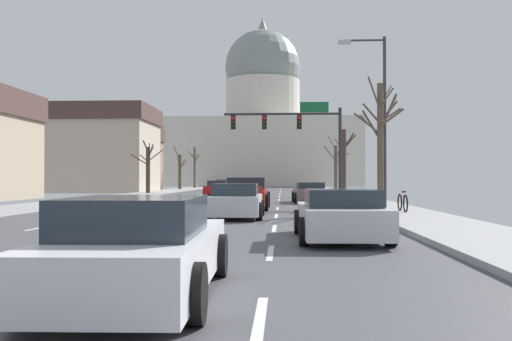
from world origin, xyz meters
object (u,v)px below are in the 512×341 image
at_px(sedan_near_02, 236,202).
at_px(pickup_truck_near_01, 246,195).
at_px(sedan_near_04, 140,250).
at_px(sedan_oncoming_00, 218,188).
at_px(sedan_oncoming_02, 239,185).
at_px(sedan_oncoming_03, 222,184).
at_px(pedestrian_00, 383,188).
at_px(sedan_near_03, 340,216).
at_px(bicycle_parked, 403,203).
at_px(sedan_near_00, 310,193).
at_px(sedan_oncoming_01, 228,186).
at_px(street_lamp_right, 378,107).
at_px(signal_gantry, 297,129).

bearing_deg(sedan_near_02, pickup_truck_near_01, 90.39).
relative_size(sedan_near_04, sedan_oncoming_00, 0.97).
xyz_separation_m(sedan_oncoming_02, sedan_oncoming_03, (-3.64, 13.98, 0.01)).
height_order(sedan_oncoming_00, pedestrian_00, pedestrian_00).
distance_m(pickup_truck_near_01, sedan_oncoming_02, 40.30).
distance_m(sedan_near_03, sedan_oncoming_03, 67.90).
height_order(pickup_truck_near_01, pedestrian_00, pedestrian_00).
xyz_separation_m(sedan_oncoming_00, bicycle_parked, (10.33, -23.34, -0.11)).
xyz_separation_m(sedan_near_00, sedan_oncoming_00, (-7.10, 12.80, 0.01)).
bearing_deg(bicycle_parked, sedan_oncoming_01, 107.04).
bearing_deg(sedan_oncoming_00, sedan_near_00, -60.97).
relative_size(street_lamp_right, sedan_oncoming_00, 1.65).
bearing_deg(street_lamp_right, sedan_near_00, 105.87).
xyz_separation_m(pickup_truck_near_01, bicycle_parked, (6.63, -3.83, -0.20)).
distance_m(street_lamp_right, sedan_near_02, 8.07).
height_order(pickup_truck_near_01, sedan_near_03, pickup_truck_near_01).
relative_size(pickup_truck_near_01, sedan_near_02, 1.25).
xyz_separation_m(sedan_near_03, sedan_near_04, (-3.17, -6.43, 0.01)).
distance_m(sedan_near_04, bicycle_parked, 16.94).
bearing_deg(signal_gantry, sedan_near_03, -89.02).
bearing_deg(pickup_truck_near_01, sedan_near_00, 63.13).
distance_m(sedan_near_04, pedestrian_00, 19.85).
distance_m(sedan_near_02, sedan_near_03, 7.62).
distance_m(pickup_truck_near_01, bicycle_parked, 7.66).
bearing_deg(sedan_oncoming_03, sedan_oncoming_01, -82.14).
bearing_deg(pickup_truck_near_01, street_lamp_right, -20.69).
distance_m(sedan_oncoming_00, sedan_oncoming_03, 34.80).
bearing_deg(street_lamp_right, sedan_oncoming_03, 103.11).
bearing_deg(pedestrian_00, street_lamp_right, -106.01).
height_order(sedan_oncoming_01, pedestrian_00, pedestrian_00).
bearing_deg(sedan_oncoming_02, signal_gantry, -78.05).
height_order(sedan_oncoming_00, sedan_oncoming_02, sedan_oncoming_00).
bearing_deg(signal_gantry, sedan_near_04, -95.31).
bearing_deg(sedan_oncoming_01, street_lamp_right, -73.28).
distance_m(sedan_near_00, sedan_near_03, 19.69).
xyz_separation_m(signal_gantry, sedan_near_03, (0.40, -23.40, -4.20)).
bearing_deg(sedan_oncoming_02, sedan_near_03, -82.82).
distance_m(sedan_near_00, sedan_oncoming_02, 34.15).
xyz_separation_m(sedan_near_03, sedan_oncoming_03, (-10.33, 67.11, -0.01)).
bearing_deg(sedan_near_04, sedan_oncoming_02, 93.38).
bearing_deg(sedan_oncoming_00, street_lamp_right, -66.08).
bearing_deg(sedan_oncoming_01, pickup_truck_near_01, -82.67).
distance_m(signal_gantry, sedan_oncoming_00, 11.90).
relative_size(sedan_near_02, sedan_oncoming_01, 0.90).
distance_m(street_lamp_right, sedan_oncoming_03, 58.02).
height_order(street_lamp_right, sedan_oncoming_02, street_lamp_right).
xyz_separation_m(pickup_truck_near_01, sedan_near_04, (-0.03, -19.41, -0.10)).
bearing_deg(sedan_near_04, sedan_oncoming_03, 95.56).
bearing_deg(sedan_oncoming_02, pedestrian_00, -76.29).
xyz_separation_m(sedan_near_02, sedan_oncoming_02, (-3.59, 46.17, -0.04)).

